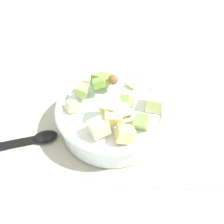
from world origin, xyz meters
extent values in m
plane|color=silver|center=(0.00, 0.00, 0.00)|extent=(2.40, 2.40, 0.00)
cube|color=#BCB299|center=(0.00, 0.00, 0.00)|extent=(0.50, 0.33, 0.01)
cylinder|color=white|center=(-0.02, -0.01, 0.04)|extent=(0.24, 0.24, 0.06)
torus|color=white|center=(-0.02, -0.01, 0.07)|extent=(0.26, 0.26, 0.02)
cube|color=#E5D684|center=(-0.01, -0.07, 0.10)|extent=(0.04, 0.04, 0.03)
cube|color=beige|center=(-0.11, -0.02, 0.08)|extent=(0.04, 0.04, 0.03)
cube|color=#93C160|center=(-0.09, 0.01, 0.10)|extent=(0.03, 0.03, 0.04)
cube|color=#8CB74C|center=(-0.05, 0.03, 0.10)|extent=(0.03, 0.03, 0.03)
cube|color=#93C160|center=(0.05, -0.06, 0.08)|extent=(0.04, 0.05, 0.05)
cube|color=beige|center=(0.08, 0.00, 0.08)|extent=(0.04, 0.05, 0.04)
cube|color=#8CB74C|center=(-0.05, 0.06, 0.09)|extent=(0.05, 0.06, 0.04)
cube|color=#E5D684|center=(0.01, -0.05, 0.10)|extent=(0.04, 0.04, 0.04)
cube|color=#E5D684|center=(0.01, -0.10, 0.08)|extent=(0.05, 0.04, 0.04)
sphere|color=brown|center=(-0.09, 0.04, 0.09)|extent=(0.04, 0.03, 0.04)
cube|color=beige|center=(-0.04, -0.09, 0.09)|extent=(0.05, 0.05, 0.04)
sphere|color=brown|center=(-0.02, 0.05, 0.10)|extent=(0.04, 0.04, 0.04)
cube|color=beige|center=(-0.02, -0.05, 0.11)|extent=(0.05, 0.05, 0.04)
cube|color=beige|center=(0.03, 0.07, 0.07)|extent=(0.04, 0.04, 0.03)
cube|color=#93C160|center=(0.01, -0.02, 0.10)|extent=(0.03, 0.04, 0.04)
ellipsoid|color=black|center=(-0.17, -0.06, 0.01)|extent=(0.06, 0.05, 0.01)
camera|label=1|loc=(0.01, -0.44, 0.51)|focal=43.71mm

